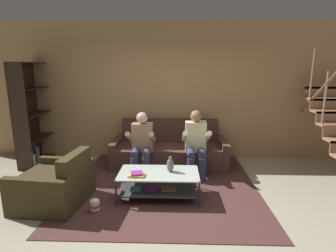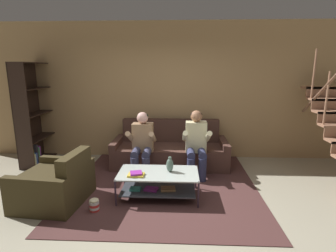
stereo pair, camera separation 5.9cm
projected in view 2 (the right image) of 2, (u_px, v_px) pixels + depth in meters
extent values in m
plane|color=#AAA38B|center=(158.00, 213.00, 3.59)|extent=(16.80, 16.80, 0.00)
cube|color=tan|center=(167.00, 91.00, 5.68)|extent=(8.40, 0.12, 2.90)
cube|color=#A87558|center=(336.00, 99.00, 4.94)|extent=(1.02, 0.26, 0.04)
cube|color=#A87558|center=(330.00, 88.00, 5.15)|extent=(1.02, 0.26, 0.04)
cube|color=#94674D|center=(333.00, 92.00, 5.05)|extent=(1.02, 0.02, 0.20)
cylinder|color=#A87558|center=(327.00, 98.00, 4.43)|extent=(0.04, 0.04, 0.90)
cylinder|color=#A87558|center=(314.00, 74.00, 4.86)|extent=(0.04, 0.04, 0.90)
cylinder|color=brown|center=(334.00, 78.00, 4.22)|extent=(0.05, 1.88, 1.43)
cube|color=#4D3129|center=(170.00, 155.00, 5.32)|extent=(2.02, 0.88, 0.42)
cube|color=#412923|center=(171.00, 130.00, 5.56)|extent=(2.02, 0.18, 0.48)
cube|color=#4D3129|center=(118.00, 152.00, 5.35)|extent=(0.13, 0.88, 0.54)
cube|color=#4D3129|center=(223.00, 153.00, 5.26)|extent=(0.13, 0.88, 0.54)
cylinder|color=#3C3D5A|center=(135.00, 169.00, 4.62)|extent=(0.14, 0.14, 0.42)
cylinder|color=#3C3D5A|center=(146.00, 169.00, 4.61)|extent=(0.14, 0.14, 0.42)
cylinder|color=#3C3D5A|center=(136.00, 152.00, 4.74)|extent=(0.14, 0.42, 0.14)
cylinder|color=#3C3D5A|center=(147.00, 152.00, 4.73)|extent=(0.14, 0.42, 0.14)
cube|color=#9E7C5A|center=(143.00, 137.00, 4.89)|extent=(0.38, 0.22, 0.53)
cylinder|color=#9E7C5A|center=(130.00, 137.00, 4.71)|extent=(0.09, 0.49, 0.31)
cylinder|color=#9E7C5A|center=(153.00, 137.00, 4.69)|extent=(0.09, 0.49, 0.31)
sphere|color=beige|center=(142.00, 118.00, 4.81)|extent=(0.21, 0.21, 0.21)
ellipsoid|color=black|center=(143.00, 116.00, 4.82)|extent=(0.21, 0.21, 0.13)
cylinder|color=navy|center=(191.00, 170.00, 4.57)|extent=(0.14, 0.14, 0.42)
cylinder|color=navy|center=(202.00, 170.00, 4.56)|extent=(0.14, 0.14, 0.42)
cylinder|color=navy|center=(191.00, 153.00, 4.69)|extent=(0.14, 0.42, 0.14)
cylinder|color=navy|center=(202.00, 153.00, 4.68)|extent=(0.14, 0.42, 0.14)
cube|color=beige|center=(196.00, 137.00, 4.84)|extent=(0.38, 0.22, 0.57)
cylinder|color=beige|center=(185.00, 136.00, 4.66)|extent=(0.09, 0.49, 0.31)
cylinder|color=beige|center=(208.00, 137.00, 4.64)|extent=(0.09, 0.49, 0.31)
sphere|color=#9B694B|center=(196.00, 116.00, 4.76)|extent=(0.21, 0.21, 0.21)
ellipsoid|color=black|center=(196.00, 115.00, 4.77)|extent=(0.21, 0.21, 0.13)
cube|color=#B5C2BB|center=(158.00, 173.00, 3.96)|extent=(1.20, 0.64, 0.02)
cube|color=#393E46|center=(158.00, 188.00, 4.01)|extent=(1.11, 0.59, 0.02)
cylinder|color=#332432|center=(116.00, 193.00, 3.73)|extent=(0.03, 0.03, 0.40)
cylinder|color=#332432|center=(198.00, 195.00, 3.67)|extent=(0.03, 0.03, 0.40)
cylinder|color=#332432|center=(124.00, 176.00, 4.32)|extent=(0.03, 0.03, 0.40)
cylinder|color=#332432|center=(196.00, 177.00, 4.27)|extent=(0.03, 0.03, 0.40)
cube|color=teal|center=(135.00, 189.00, 3.93)|extent=(0.16, 0.13, 0.03)
cube|color=#952B94|center=(151.00, 189.00, 3.94)|extent=(0.22, 0.18, 0.03)
cube|color=#9E7449|center=(168.00, 189.00, 3.94)|extent=(0.23, 0.17, 0.03)
cube|color=#4D2D2C|center=(165.00, 181.00, 4.60)|extent=(3.05, 3.36, 0.01)
cube|color=#605A5D|center=(165.00, 181.00, 4.60)|extent=(1.68, 1.85, 0.00)
ellipsoid|color=#566F61|center=(170.00, 165.00, 3.96)|extent=(0.11, 0.11, 0.21)
cylinder|color=#566F61|center=(170.00, 158.00, 3.94)|extent=(0.05, 0.05, 0.05)
cube|color=gold|center=(136.00, 175.00, 3.83)|extent=(0.24, 0.17, 0.03)
cube|color=purple|center=(136.00, 173.00, 3.83)|extent=(0.20, 0.19, 0.03)
cube|color=black|center=(21.00, 118.00, 4.89)|extent=(0.32, 0.03, 2.06)
cube|color=black|center=(49.00, 109.00, 5.98)|extent=(0.32, 0.03, 2.06)
cube|color=black|center=(29.00, 113.00, 5.43)|extent=(0.05, 1.14, 2.06)
cube|color=black|center=(42.00, 160.00, 5.65)|extent=(0.35, 1.10, 0.02)
cube|color=black|center=(39.00, 137.00, 5.54)|extent=(0.35, 1.10, 0.02)
cube|color=black|center=(36.00, 113.00, 5.43)|extent=(0.35, 1.10, 0.02)
cube|color=black|center=(34.00, 88.00, 5.32)|extent=(0.35, 1.10, 0.02)
cube|color=black|center=(31.00, 63.00, 5.21)|extent=(0.35, 1.10, 0.02)
cube|color=#ACB136|center=(29.00, 159.00, 5.10)|extent=(0.21, 0.04, 0.39)
cube|color=silver|center=(30.00, 161.00, 5.16)|extent=(0.25, 0.05, 0.27)
cube|color=#3757AA|center=(31.00, 160.00, 5.21)|extent=(0.25, 0.06, 0.28)
cube|color=#2F2B36|center=(31.00, 155.00, 5.25)|extent=(0.29, 0.04, 0.44)
cube|color=#3A8A55|center=(34.00, 156.00, 5.30)|extent=(0.23, 0.05, 0.37)
cube|color=purple|center=(36.00, 155.00, 5.34)|extent=(0.21, 0.04, 0.38)
cube|color=#3A3019|center=(54.00, 188.00, 3.84)|extent=(0.96, 0.81, 0.45)
cube|color=#3A3019|center=(75.00, 164.00, 3.70)|extent=(0.23, 0.73, 0.33)
cube|color=#3A3019|center=(68.00, 174.00, 4.23)|extent=(0.89, 0.20, 0.55)
cube|color=#3A3019|center=(35.00, 198.00, 3.43)|extent=(0.89, 0.20, 0.55)
cylinder|color=red|center=(95.00, 210.00, 3.64)|extent=(0.13, 0.13, 0.04)
cylinder|color=white|center=(94.00, 207.00, 3.63)|extent=(0.13, 0.13, 0.04)
cylinder|color=red|center=(94.00, 205.00, 3.62)|extent=(0.13, 0.13, 0.04)
cylinder|color=white|center=(94.00, 203.00, 3.61)|extent=(0.13, 0.13, 0.04)
ellipsoid|color=beige|center=(94.00, 200.00, 3.60)|extent=(0.13, 0.13, 0.05)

